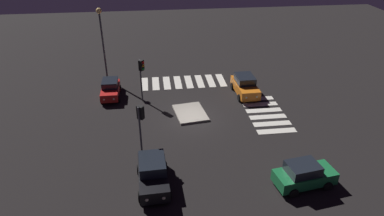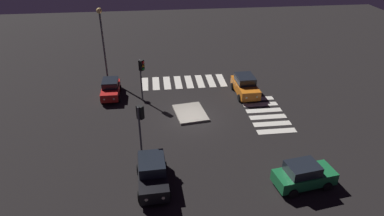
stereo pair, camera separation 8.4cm
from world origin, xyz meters
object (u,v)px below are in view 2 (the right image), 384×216
(street_lamp, at_px, (102,32))
(traffic_light_west, at_px, (140,119))
(car_orange, at_px, (245,86))
(car_green, at_px, (304,175))
(traffic_island, at_px, (190,113))
(traffic_light_north, at_px, (142,70))
(car_red, at_px, (111,89))
(car_black, at_px, (152,173))

(street_lamp, bearing_deg, traffic_light_west, -164.84)
(car_orange, xyz_separation_m, car_green, (-13.29, -0.38, -0.08))
(traffic_island, bearing_deg, traffic_light_north, 54.10)
(traffic_island, height_order, traffic_light_west, traffic_light_west)
(traffic_light_north, bearing_deg, street_lamp, 167.71)
(car_red, xyz_separation_m, car_black, (-13.14, -3.72, 0.11))
(car_red, bearing_deg, car_black, 15.93)
(car_black, height_order, traffic_light_north, traffic_light_north)
(car_red, distance_m, traffic_light_north, 4.10)
(traffic_island, relative_size, traffic_light_west, 0.90)
(car_black, distance_m, car_green, 9.59)
(car_green, bearing_deg, traffic_light_west, 148.06)
(car_red, bearing_deg, traffic_island, 59.02)
(traffic_island, distance_m, traffic_light_north, 5.83)
(car_black, relative_size, car_green, 1.06)
(traffic_light_north, bearing_deg, traffic_light_west, -48.01)
(car_orange, relative_size, car_black, 1.00)
(traffic_island, height_order, street_lamp, street_lamp)
(traffic_island, distance_m, car_orange, 6.60)
(car_red, height_order, street_lamp, street_lamp)
(car_green, relative_size, traffic_light_west, 0.99)
(car_orange, relative_size, traffic_light_west, 1.05)
(traffic_light_west, height_order, street_lamp, street_lamp)
(traffic_island, xyz_separation_m, car_green, (-10.06, -6.08, 0.75))
(car_red, distance_m, car_green, 19.54)
(traffic_island, relative_size, traffic_light_north, 0.91)
(car_red, height_order, traffic_light_north, traffic_light_north)
(car_orange, bearing_deg, street_lamp, -112.10)
(traffic_light_north, xyz_separation_m, traffic_light_west, (-8.67, 0.01, 0.03))
(car_green, distance_m, street_lamp, 23.38)
(traffic_island, distance_m, car_black, 9.50)
(car_red, xyz_separation_m, car_green, (-14.37, -13.23, 0.04))
(traffic_light_north, xyz_separation_m, street_lamp, (5.29, 3.79, 2.07))
(car_black, relative_size, traffic_light_north, 1.06)
(car_black, xyz_separation_m, traffic_light_north, (11.75, 0.62, 2.19))
(car_red, bearing_deg, traffic_light_north, 66.10)
(traffic_island, relative_size, car_orange, 0.86)
(car_orange, bearing_deg, car_red, -96.68)
(traffic_island, distance_m, car_red, 8.38)
(traffic_light_west, bearing_deg, traffic_island, 4.46)
(traffic_island, xyz_separation_m, car_red, (4.31, 7.15, 0.71))
(car_green, bearing_deg, car_orange, 82.79)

